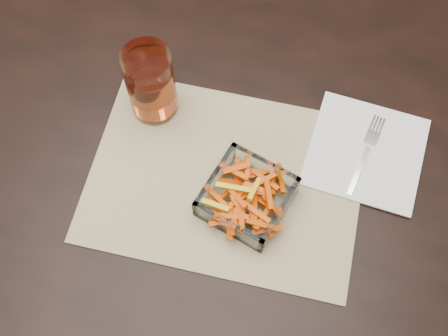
{
  "coord_description": "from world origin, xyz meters",
  "views": [
    {
      "loc": [
        0.24,
        -0.42,
        1.61
      ],
      "look_at": [
        0.14,
        -0.06,
        0.78
      ],
      "focal_mm": 45.0,
      "sensor_mm": 36.0,
      "label": 1
    }
  ],
  "objects": [
    {
      "name": "dining_table",
      "position": [
        0.0,
        0.0,
        0.66
      ],
      "size": [
        1.6,
        0.9,
        0.75
      ],
      "color": "black",
      "rests_on": "ground"
    },
    {
      "name": "placemat",
      "position": [
        0.15,
        -0.06,
        0.75
      ],
      "size": [
        0.46,
        0.35,
        0.0
      ],
      "primitive_type": "cube",
      "rotation": [
        0.0,
        0.0,
        0.04
      ],
      "color": "tan",
      "rests_on": "dining_table"
    },
    {
      "name": "glass_bowl",
      "position": [
        0.19,
        -0.1,
        0.77
      ],
      "size": [
        0.16,
        0.16,
        0.05
      ],
      "rotation": [
        0.0,
        0.0,
        -0.27
      ],
      "color": "white",
      "rests_on": "placemat"
    },
    {
      "name": "tumbler",
      "position": [
        -0.01,
        0.04,
        0.82
      ],
      "size": [
        0.08,
        0.08,
        0.14
      ],
      "color": "white",
      "rests_on": "placemat"
    },
    {
      "name": "napkin",
      "position": [
        0.37,
        0.05,
        0.76
      ],
      "size": [
        0.2,
        0.2,
        0.0
      ],
      "primitive_type": "cube",
      "rotation": [
        0.0,
        0.0,
        -0.06
      ],
      "color": "white",
      "rests_on": "placemat"
    },
    {
      "name": "fork",
      "position": [
        0.37,
        0.04,
        0.76
      ],
      "size": [
        0.04,
        0.16,
        0.0
      ],
      "rotation": [
        0.0,
        0.0,
        -0.17
      ],
      "color": "silver",
      "rests_on": "napkin"
    }
  ]
}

